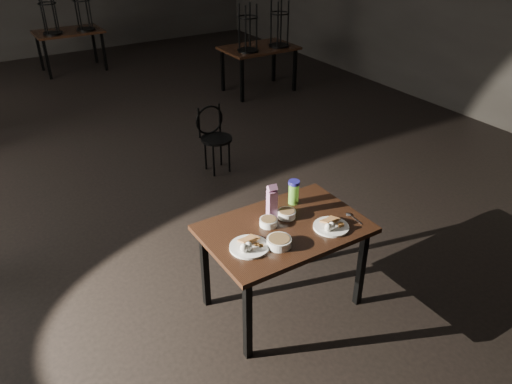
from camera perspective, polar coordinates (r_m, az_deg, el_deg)
main_table at (r=3.76m, az=3.26°, el=-4.97°), size 1.20×0.80×0.75m
plate_left at (r=3.47m, az=-0.79°, el=-6.11°), size 0.28×0.28×0.09m
plate_right at (r=3.72m, az=8.60°, el=-3.78°), size 0.27×0.27×0.09m
bowl_near at (r=3.71m, az=1.44°, el=-3.43°), size 0.13×0.13×0.05m
bowl_far at (r=3.81m, az=3.53°, el=-2.49°), size 0.14×0.14×0.05m
bowl_big at (r=3.50m, az=2.65°, el=-5.71°), size 0.18×0.18×0.06m
juice_carton at (r=3.76m, az=1.84°, el=-1.10°), size 0.08×0.08×0.27m
water_bottle at (r=3.95m, az=4.33°, el=0.02°), size 0.12×0.12×0.20m
spoon at (r=3.89m, az=10.68°, el=-2.63°), size 0.04×0.18×0.01m
bentwood_chair at (r=5.94m, az=-4.84°, el=6.68°), size 0.37×0.37×0.78m
bg_table_right at (r=8.55m, az=0.46°, el=16.22°), size 1.20×0.80×1.48m
bg_table_far at (r=10.32m, az=-20.66°, el=16.85°), size 1.20×0.80×1.48m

